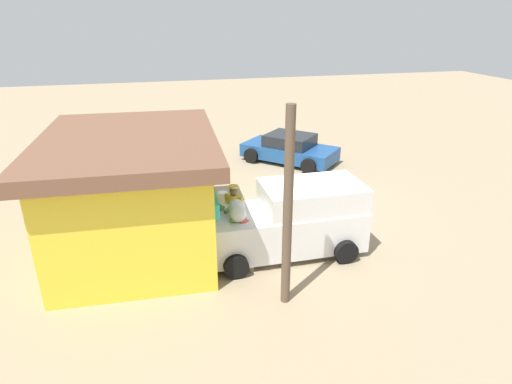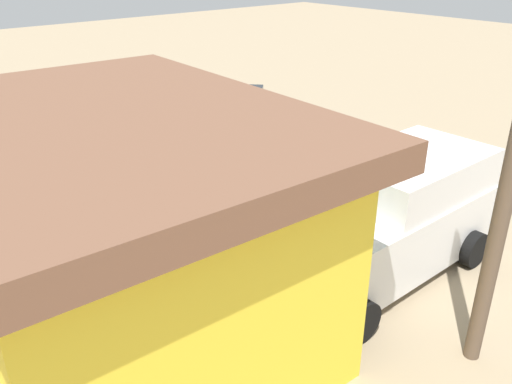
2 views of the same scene
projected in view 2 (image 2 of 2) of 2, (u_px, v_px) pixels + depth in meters
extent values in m
plane|color=#9E896B|center=(310.00, 194.00, 11.46)|extent=(60.00, 60.00, 0.00)
cube|color=yellow|center=(118.00, 243.00, 6.88)|extent=(5.36, 4.01, 2.77)
cube|color=#2DB7B2|center=(239.00, 168.00, 7.72)|extent=(4.93, 0.36, 0.36)
cube|color=black|center=(277.00, 251.00, 7.43)|extent=(0.90, 0.10, 2.00)
cube|color=white|center=(195.00, 131.00, 8.41)|extent=(1.50, 0.13, 0.60)
cube|color=brown|center=(103.00, 128.00, 6.22)|extent=(6.00, 4.65, 0.35)
cube|color=white|center=(375.00, 235.00, 8.45)|extent=(1.75, 4.24, 1.06)
cube|color=white|center=(412.00, 173.00, 8.56)|extent=(1.67, 2.63, 0.64)
cube|color=black|center=(454.00, 156.00, 9.32)|extent=(1.47, 0.09, 0.49)
cube|color=white|center=(273.00, 172.00, 6.44)|extent=(1.56, 0.27, 1.03)
ellipsoid|color=silver|center=(343.00, 227.00, 7.17)|extent=(0.48, 0.40, 0.40)
ellipsoid|color=silver|center=(327.00, 217.00, 7.40)|extent=(0.51, 0.43, 0.43)
cylinder|color=#5F9739|center=(340.00, 240.00, 7.15)|extent=(0.16, 0.27, 0.10)
cylinder|color=#659743|center=(303.00, 225.00, 7.54)|extent=(0.27, 0.22, 0.10)
cylinder|color=#64A841|center=(283.00, 221.00, 7.62)|extent=(0.31, 0.24, 0.12)
cube|color=black|center=(274.00, 313.00, 7.38)|extent=(1.64, 0.09, 0.16)
cube|color=red|center=(310.00, 306.00, 6.70)|extent=(0.14, 0.06, 0.20)
cube|color=red|center=(243.00, 262.00, 7.63)|extent=(0.14, 0.06, 0.20)
cylinder|color=black|center=(473.00, 249.00, 8.82)|extent=(0.22, 0.62, 0.61)
cylinder|color=black|center=(382.00, 210.00, 10.11)|extent=(0.22, 0.62, 0.61)
cylinder|color=black|center=(360.00, 321.00, 7.13)|extent=(0.22, 0.62, 0.61)
cylinder|color=black|center=(268.00, 263.00, 8.43)|extent=(0.22, 0.62, 0.61)
cube|color=#1E4C8C|center=(228.00, 117.00, 15.05)|extent=(4.08, 4.08, 0.55)
cube|color=#1E2328|center=(227.00, 99.00, 14.84)|extent=(2.47, 2.47, 0.48)
cylinder|color=black|center=(274.00, 134.00, 14.13)|extent=(0.60, 0.60, 0.63)
cylinder|color=black|center=(277.00, 113.00, 15.89)|extent=(0.60, 0.60, 0.63)
cylinder|color=black|center=(174.00, 131.00, 14.33)|extent=(0.60, 0.60, 0.63)
cylinder|color=black|center=(188.00, 111.00, 16.09)|extent=(0.60, 0.60, 0.63)
cylinder|color=#726047|center=(300.00, 255.00, 8.43)|extent=(0.15, 0.15, 0.85)
cylinder|color=#726047|center=(278.00, 254.00, 8.44)|extent=(0.15, 0.15, 0.85)
cylinder|color=gold|center=(290.00, 214.00, 8.13)|extent=(0.48, 0.48, 0.60)
sphere|color=brown|center=(291.00, 189.00, 7.96)|extent=(0.23, 0.23, 0.23)
cylinder|color=gold|center=(291.00, 181.00, 7.90)|extent=(0.25, 0.25, 0.05)
cylinder|color=gold|center=(306.00, 213.00, 8.11)|extent=(0.09, 0.09, 0.57)
cylinder|color=gold|center=(275.00, 213.00, 8.14)|extent=(0.09, 0.09, 0.57)
cylinder|color=#726047|center=(351.00, 305.00, 7.29)|extent=(0.15, 0.15, 0.80)
cylinder|color=#726047|center=(370.00, 297.00, 7.45)|extent=(0.15, 0.15, 0.80)
cylinder|color=#CC4C3F|center=(354.00, 257.00, 7.28)|extent=(0.69, 0.43, 0.64)
sphere|color=tan|center=(342.00, 231.00, 7.38)|extent=(0.22, 0.22, 0.22)
cylinder|color=#CC4C3F|center=(331.00, 260.00, 7.35)|extent=(0.09, 0.09, 0.54)
cylinder|color=#CC4C3F|center=(357.00, 250.00, 7.58)|extent=(0.09, 0.09, 0.54)
ellipsoid|color=silver|center=(222.00, 344.00, 6.87)|extent=(0.63, 0.50, 0.40)
cylinder|color=olive|center=(203.00, 344.00, 7.07)|extent=(0.27, 0.34, 0.13)
cylinder|color=#55AA31|center=(227.00, 340.00, 7.15)|extent=(0.27, 0.29, 0.13)
cylinder|color=#6FB53C|center=(240.00, 349.00, 6.99)|extent=(0.25, 0.19, 0.12)
cylinder|color=silver|center=(196.00, 204.00, 10.65)|extent=(0.33, 0.33, 0.34)
cylinder|color=brown|center=(504.00, 204.00, 6.04)|extent=(0.20, 0.20, 4.42)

